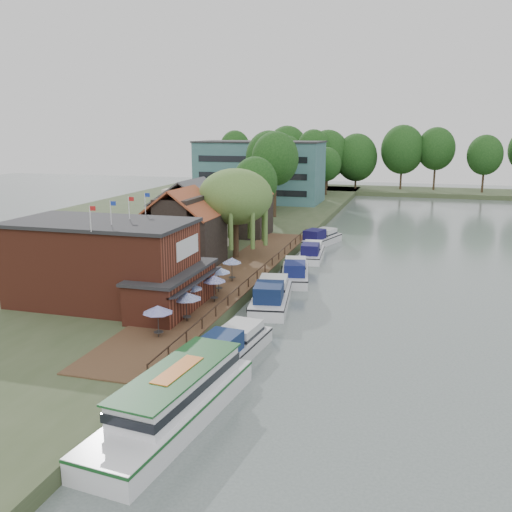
% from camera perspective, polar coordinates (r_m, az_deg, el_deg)
% --- Properties ---
extents(ground, '(260.00, 260.00, 0.00)m').
position_cam_1_polar(ground, '(46.95, 2.97, -7.15)').
color(ground, '#525F5C').
rests_on(ground, ground).
extents(land_bank, '(50.00, 140.00, 1.00)m').
position_cam_1_polar(land_bank, '(89.01, -10.78, 2.52)').
color(land_bank, '#384728').
rests_on(land_bank, ground).
extents(quay_deck, '(6.00, 50.00, 0.10)m').
position_cam_1_polar(quay_deck, '(57.93, -2.45, -2.18)').
color(quay_deck, '#47301E').
rests_on(quay_deck, land_bank).
extents(quay_rail, '(0.20, 49.00, 1.00)m').
position_cam_1_polar(quay_rail, '(57.49, 0.25, -1.82)').
color(quay_rail, black).
rests_on(quay_rail, land_bank).
extents(pub, '(20.00, 11.00, 7.30)m').
position_cam_1_polar(pub, '(49.67, -13.16, -0.76)').
color(pub, maroon).
rests_on(pub, land_bank).
extents(hotel_block, '(25.40, 12.40, 12.30)m').
position_cam_1_polar(hotel_block, '(117.77, 0.40, 8.47)').
color(hotel_block, '#38666B').
rests_on(hotel_block, land_bank).
extents(cottage_a, '(8.60, 7.60, 8.50)m').
position_cam_1_polar(cottage_a, '(63.15, -7.36, 2.88)').
color(cottage_a, black).
rests_on(cottage_a, land_bank).
extents(cottage_b, '(9.60, 8.60, 8.50)m').
position_cam_1_polar(cottage_b, '(73.40, -6.41, 4.28)').
color(cottage_b, beige).
rests_on(cottage_b, land_bank).
extents(cottage_c, '(7.60, 7.60, 8.50)m').
position_cam_1_polar(cottage_c, '(80.41, -1.31, 5.10)').
color(cottage_c, black).
rests_on(cottage_c, land_bank).
extents(willow, '(8.60, 8.60, 10.43)m').
position_cam_1_polar(willow, '(66.02, -2.06, 4.25)').
color(willow, '#476B2D').
rests_on(willow, land_bank).
extents(umbrella_0, '(2.23, 2.23, 2.38)m').
position_cam_1_polar(umbrella_0, '(42.01, -9.76, -6.44)').
color(umbrella_0, navy).
rests_on(umbrella_0, quay_deck).
extents(umbrella_1, '(2.42, 2.42, 2.38)m').
position_cam_1_polar(umbrella_1, '(44.96, -6.96, -5.06)').
color(umbrella_1, navy).
rests_on(umbrella_1, quay_deck).
extents(umbrella_2, '(2.26, 2.26, 2.38)m').
position_cam_1_polar(umbrella_2, '(47.60, -6.68, -4.04)').
color(umbrella_2, navy).
rests_on(umbrella_2, quay_deck).
extents(umbrella_3, '(2.10, 2.10, 2.38)m').
position_cam_1_polar(umbrella_3, '(49.68, -4.21, -3.27)').
color(umbrella_3, navy).
rests_on(umbrella_3, quay_deck).
extents(umbrella_4, '(2.25, 2.25, 2.38)m').
position_cam_1_polar(umbrella_4, '(52.62, -3.77, -2.34)').
color(umbrella_4, '#1C3F9A').
rests_on(umbrella_4, quay_deck).
extents(umbrella_5, '(1.94, 1.94, 2.38)m').
position_cam_1_polar(umbrella_5, '(56.23, -2.42, -1.34)').
color(umbrella_5, navy).
rests_on(umbrella_5, quay_deck).
extents(cruiser_0, '(4.20, 10.19, 2.40)m').
position_cam_1_polar(cruiser_0, '(40.54, -2.38, -8.62)').
color(cruiser_0, silver).
rests_on(cruiser_0, ground).
extents(cruiser_1, '(5.08, 11.15, 2.64)m').
position_cam_1_polar(cruiser_1, '(51.89, 1.53, -3.65)').
color(cruiser_1, silver).
rests_on(cruiser_1, ground).
extents(cruiser_2, '(4.97, 10.17, 2.36)m').
position_cam_1_polar(cruiser_2, '(60.81, 3.94, -1.35)').
color(cruiser_2, silver).
rests_on(cruiser_2, ground).
extents(cruiser_3, '(3.85, 9.57, 2.24)m').
position_cam_1_polar(cruiser_3, '(70.78, 5.58, 0.59)').
color(cruiser_3, white).
rests_on(cruiser_3, ground).
extents(cruiser_4, '(5.73, 10.26, 2.36)m').
position_cam_1_polar(cruiser_4, '(79.69, 6.47, 1.98)').
color(cruiser_4, silver).
rests_on(cruiser_4, ground).
extents(tour_boat, '(5.36, 14.06, 2.99)m').
position_cam_1_polar(tour_boat, '(32.35, -8.38, -13.97)').
color(tour_boat, silver).
rests_on(tour_boat, ground).
extents(swan, '(0.44, 0.44, 0.44)m').
position_cam_1_polar(swan, '(36.32, -2.93, -12.96)').
color(swan, white).
rests_on(swan, ground).
extents(bank_tree_0, '(6.82, 6.82, 10.72)m').
position_cam_1_polar(bank_tree_0, '(87.04, -0.10, 6.42)').
color(bank_tree_0, '#143811').
rests_on(bank_tree_0, land_bank).
extents(bank_tree_1, '(7.85, 7.85, 14.35)m').
position_cam_1_polar(bank_tree_1, '(96.65, 1.92, 8.13)').
color(bank_tree_1, '#143811').
rests_on(bank_tree_1, land_bank).
extents(bank_tree_2, '(8.35, 8.35, 14.44)m').
position_cam_1_polar(bank_tree_2, '(104.37, 1.29, 8.50)').
color(bank_tree_2, '#143811').
rests_on(bank_tree_2, land_bank).
extents(bank_tree_3, '(7.57, 7.57, 13.25)m').
position_cam_1_polar(bank_tree_3, '(126.43, 3.05, 8.96)').
color(bank_tree_3, '#143811').
rests_on(bank_tree_3, land_bank).
extents(bank_tree_4, '(6.61, 6.61, 10.66)m').
position_cam_1_polar(bank_tree_4, '(130.45, 7.03, 8.43)').
color(bank_tree_4, '#143811').
rests_on(bank_tree_4, land_bank).
extents(bank_tree_5, '(8.11, 8.11, 14.51)m').
position_cam_1_polar(bank_tree_5, '(141.06, 5.74, 9.56)').
color(bank_tree_5, '#143811').
rests_on(bank_tree_5, land_bank).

